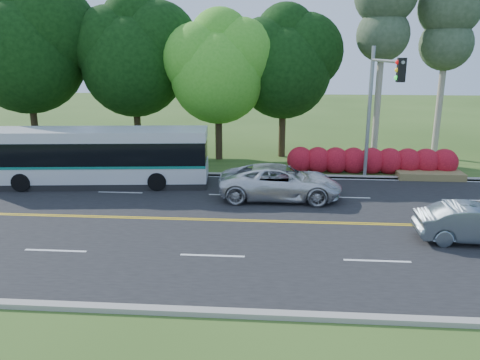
# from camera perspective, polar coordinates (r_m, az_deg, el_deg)

# --- Properties ---
(ground) EXTENTS (120.00, 120.00, 0.00)m
(ground) POSITION_cam_1_polar(r_m,az_deg,el_deg) (19.27, -0.52, -4.98)
(ground) COLOR #32511B
(ground) RESTS_ON ground
(road) EXTENTS (60.00, 14.00, 0.02)m
(road) POSITION_cam_1_polar(r_m,az_deg,el_deg) (19.27, -0.52, -4.96)
(road) COLOR black
(road) RESTS_ON ground
(curb_north) EXTENTS (60.00, 0.30, 0.15)m
(curb_north) POSITION_cam_1_polar(r_m,az_deg,el_deg) (26.06, 0.80, 0.63)
(curb_north) COLOR #9C978D
(curb_north) RESTS_ON ground
(curb_south) EXTENTS (60.00, 0.30, 0.15)m
(curb_south) POSITION_cam_1_polar(r_m,az_deg,el_deg) (12.81, -3.33, -15.81)
(curb_south) COLOR #9C978D
(curb_south) RESTS_ON ground
(grass_verge) EXTENTS (60.00, 4.00, 0.10)m
(grass_verge) POSITION_cam_1_polar(r_m,az_deg,el_deg) (27.85, 1.04, 1.54)
(grass_verge) COLOR #32511B
(grass_verge) RESTS_ON ground
(lane_markings) EXTENTS (57.60, 13.82, 0.00)m
(lane_markings) POSITION_cam_1_polar(r_m,az_deg,el_deg) (19.27, -0.80, -4.91)
(lane_markings) COLOR gold
(lane_markings) RESTS_ON road
(tree_row) EXTENTS (44.70, 9.10, 13.84)m
(tree_row) POSITION_cam_1_polar(r_m,az_deg,el_deg) (30.87, -8.50, 15.25)
(tree_row) COLOR #2F2015
(tree_row) RESTS_ON ground
(bougainvillea_hedge) EXTENTS (9.50, 2.25, 1.50)m
(bougainvillea_hedge) POSITION_cam_1_polar(r_m,az_deg,el_deg) (27.42, 16.11, 2.14)
(bougainvillea_hedge) COLOR maroon
(bougainvillea_hedge) RESTS_ON ground
(traffic_signal) EXTENTS (0.42, 6.10, 7.00)m
(traffic_signal) POSITION_cam_1_polar(r_m,az_deg,el_deg) (24.01, 16.47, 9.90)
(traffic_signal) COLOR gray
(traffic_signal) RESTS_ON ground
(transit_bus) EXTENTS (11.31, 3.50, 2.91)m
(transit_bus) POSITION_cam_1_polar(r_m,az_deg,el_deg) (25.03, -16.93, 2.61)
(transit_bus) COLOR silver
(transit_bus) RESTS_ON road
(sedan) EXTENTS (4.23, 1.59, 1.38)m
(sedan) POSITION_cam_1_polar(r_m,az_deg,el_deg) (18.95, 26.83, -4.79)
(sedan) COLOR slate
(sedan) RESTS_ON road
(suv) EXTENTS (5.71, 2.64, 1.59)m
(suv) POSITION_cam_1_polar(r_m,az_deg,el_deg) (21.95, 4.94, -0.25)
(suv) COLOR silver
(suv) RESTS_ON road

